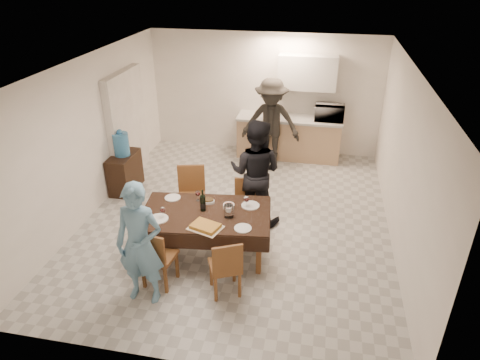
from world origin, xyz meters
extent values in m
cube|color=beige|center=(0.00, 0.00, 0.00)|extent=(5.00, 6.00, 0.02)
cube|color=white|center=(0.00, 0.00, 2.60)|extent=(5.00, 6.00, 0.02)
cube|color=white|center=(0.00, 3.00, 1.30)|extent=(5.00, 0.02, 2.60)
cube|color=white|center=(0.00, -3.00, 1.30)|extent=(5.00, 0.02, 2.60)
cube|color=white|center=(-2.50, 0.00, 1.30)|extent=(0.02, 6.00, 2.60)
cube|color=white|center=(2.50, 0.00, 1.30)|extent=(0.02, 6.00, 2.60)
cube|color=white|center=(-2.42, 1.20, 1.05)|extent=(0.15, 1.40, 2.10)
cube|color=tan|center=(0.60, 2.68, 0.43)|extent=(2.20, 0.60, 0.86)
cube|color=#B2B2AD|center=(0.60, 2.68, 0.89)|extent=(2.24, 0.64, 0.05)
cube|color=silver|center=(0.90, 2.82, 1.85)|extent=(1.20, 0.34, 0.70)
cube|color=black|center=(-0.26, -1.04, 0.70)|extent=(1.95, 1.28, 0.04)
cube|color=brown|center=(-0.26, -1.04, 0.34)|extent=(0.07, 0.07, 0.68)
cube|color=brown|center=(-0.71, -1.79, 0.44)|extent=(0.46, 0.46, 0.05)
cube|color=brown|center=(-0.71, -1.98, 0.68)|extent=(0.41, 0.09, 0.44)
cube|color=brown|center=(0.19, -1.79, 0.42)|extent=(0.52, 0.52, 0.05)
cube|color=brown|center=(0.19, -1.97, 0.65)|extent=(0.37, 0.20, 0.42)
cube|color=brown|center=(-0.71, -0.29, 0.47)|extent=(0.54, 0.54, 0.05)
cube|color=brown|center=(-0.71, -0.49, 0.74)|extent=(0.44, 0.15, 0.47)
cube|color=brown|center=(0.19, -0.29, 0.41)|extent=(0.43, 0.43, 0.05)
cube|color=brown|center=(0.19, -0.47, 0.64)|extent=(0.38, 0.08, 0.41)
cube|color=black|center=(-2.28, 0.58, 0.36)|extent=(0.39, 0.78, 0.72)
cylinder|color=#4394D2|center=(-2.28, 0.58, 0.93)|extent=(0.28, 0.28, 0.43)
cylinder|color=white|center=(0.09, -1.09, 0.81)|extent=(0.13, 0.13, 0.19)
cube|color=gold|center=(-0.16, -1.42, 0.74)|extent=(0.51, 0.44, 0.05)
cylinder|color=white|center=(0.04, -0.86, 0.75)|extent=(0.17, 0.17, 0.06)
cylinder|color=white|center=(-0.31, -0.76, 0.74)|extent=(0.20, 0.20, 0.04)
cylinder|color=white|center=(-0.86, -1.34, 0.73)|extent=(0.27, 0.27, 0.02)
cylinder|color=white|center=(0.34, -1.34, 0.72)|extent=(0.24, 0.24, 0.01)
cylinder|color=white|center=(-0.86, -0.74, 0.72)|extent=(0.24, 0.24, 0.01)
cylinder|color=white|center=(0.34, -0.74, 0.73)|extent=(0.27, 0.27, 0.02)
imported|color=silver|center=(1.42, 2.68, 1.08)|extent=(0.60, 0.41, 0.33)
imported|color=#5F8FAD|center=(-0.81, -2.09, 0.83)|extent=(0.61, 0.40, 1.67)
imported|color=black|center=(0.29, 0.01, 0.89)|extent=(0.94, 0.78, 1.78)
imported|color=black|center=(0.25, 2.23, 0.93)|extent=(1.20, 0.69, 1.85)
camera|label=1|loc=(1.22, -6.05, 4.00)|focal=32.00mm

